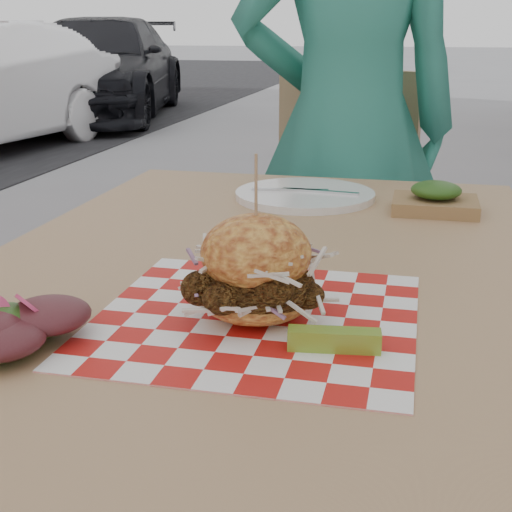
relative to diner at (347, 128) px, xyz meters
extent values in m
imported|color=teal|center=(0.00, 0.00, 0.00)|extent=(0.68, 0.53, 1.64)
imported|color=black|center=(-3.68, 6.42, -0.23)|extent=(2.47, 4.33, 1.18)
cube|color=tan|center=(-0.02, -0.91, -0.09)|extent=(0.80, 1.20, 0.04)
cylinder|color=#333338|center=(-0.36, -0.37, -0.46)|extent=(0.05, 0.05, 0.71)
cylinder|color=#333338|center=(0.32, -0.37, -0.46)|extent=(0.05, 0.05, 0.71)
cube|color=tan|center=(-0.02, 0.06, -0.37)|extent=(0.49, 0.49, 0.04)
cube|color=tan|center=(0.01, 0.26, -0.12)|extent=(0.42, 0.12, 0.50)
cylinder|color=#333338|center=(-0.24, -0.08, -0.60)|extent=(0.03, 0.03, 0.43)
cylinder|color=#333338|center=(0.12, -0.15, -0.60)|extent=(0.03, 0.03, 0.43)
cylinder|color=#333338|center=(-0.17, 0.27, -0.60)|extent=(0.03, 0.03, 0.43)
cylinder|color=#333338|center=(0.19, 0.20, -0.60)|extent=(0.03, 0.03, 0.43)
cube|color=red|center=(0.02, -1.12, -0.07)|extent=(0.36, 0.36, 0.00)
ellipsoid|color=#EFA543|center=(0.02, -1.12, -0.05)|extent=(0.12, 0.12, 0.04)
ellipsoid|color=brown|center=(0.02, -1.12, -0.03)|extent=(0.14, 0.12, 0.07)
ellipsoid|color=#EFA543|center=(0.02, -1.12, 0.01)|extent=(0.12, 0.12, 0.09)
cylinder|color=tan|center=(0.02, -1.12, 0.07)|extent=(0.00, 0.00, 0.09)
cube|color=olive|center=(0.11, -1.19, -0.06)|extent=(0.10, 0.03, 0.02)
ellipsoid|color=#3F1419|center=(-0.19, -1.25, -0.05)|extent=(0.08, 0.08, 0.03)
ellipsoid|color=#144513|center=(-0.20, -1.23, -0.05)|extent=(0.08, 0.08, 0.03)
ellipsoid|color=#144513|center=(-0.22, -1.22, -0.05)|extent=(0.08, 0.08, 0.03)
ellipsoid|color=#3F1419|center=(-0.24, -1.23, -0.05)|extent=(0.08, 0.08, 0.03)
ellipsoid|color=#144513|center=(-0.20, -1.27, -0.05)|extent=(0.08, 0.08, 0.03)
cylinder|color=#D03969|center=(-0.20, -1.23, -0.03)|extent=(0.05, 0.05, 0.04)
cylinder|color=white|center=(-0.02, -0.52, -0.06)|extent=(0.27, 0.27, 0.01)
cube|color=silver|center=(-0.05, -0.52, -0.05)|extent=(0.15, 0.03, 0.00)
cube|color=silver|center=(0.01, -0.52, -0.05)|extent=(0.15, 0.03, 0.00)
cube|color=olive|center=(0.22, -0.57, -0.06)|extent=(0.15, 0.12, 0.02)
ellipsoid|color=#144513|center=(0.22, -0.57, -0.03)|extent=(0.09, 0.09, 0.03)
camera|label=1|loc=(0.19, -1.86, 0.25)|focal=50.00mm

